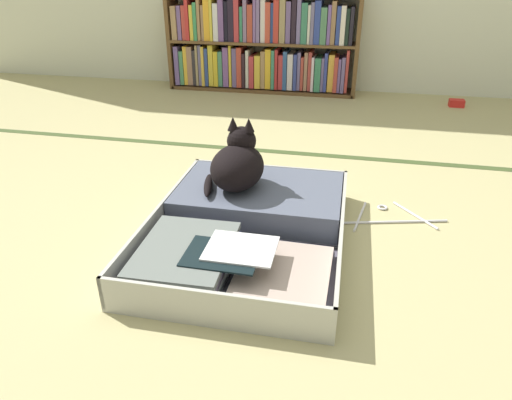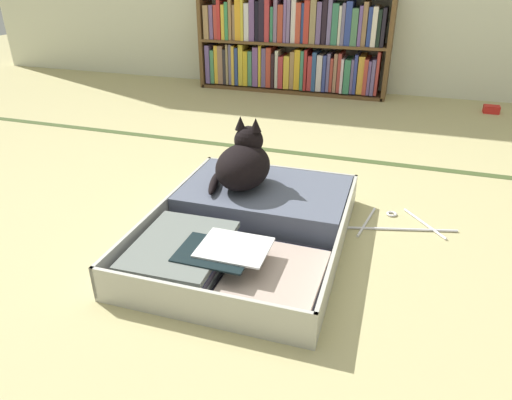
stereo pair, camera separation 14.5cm
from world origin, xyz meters
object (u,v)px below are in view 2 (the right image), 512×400
open_suitcase (250,221)px  clothes_hanger (396,224)px  black_cat (244,163)px  small_red_pouch (491,109)px  bookshelf (291,45)px

open_suitcase → clothes_hanger: open_suitcase is taller
open_suitcase → black_cat: size_ratio=3.27×
black_cat → small_red_pouch: black_cat is taller
black_cat → clothes_hanger: size_ratio=0.64×
open_suitcase → clothes_hanger: bearing=24.1°
open_suitcase → black_cat: 0.23m
small_red_pouch → bookshelf: bearing=173.1°
small_red_pouch → clothes_hanger: bearing=-106.9°
clothes_hanger → bookshelf: bearing=115.3°
clothes_hanger → open_suitcase: bearing=-155.9°
bookshelf → open_suitcase: (0.40, -2.16, -0.30)m
bookshelf → small_red_pouch: (1.45, -0.18, -0.33)m
open_suitcase → small_red_pouch: open_suitcase is taller
bookshelf → small_red_pouch: size_ratio=14.61×
clothes_hanger → small_red_pouch: (0.53, 1.75, 0.02)m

